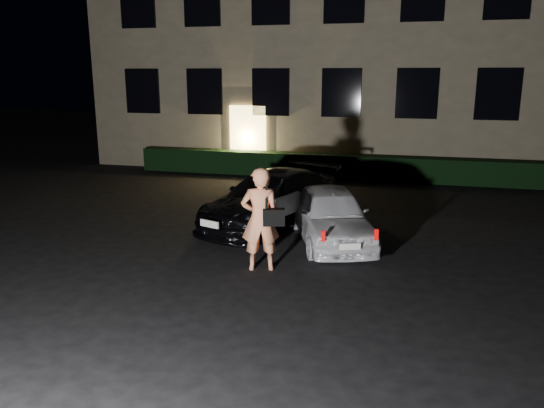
# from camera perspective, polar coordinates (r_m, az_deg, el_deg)

# --- Properties ---
(ground) EXTENTS (80.00, 80.00, 0.00)m
(ground) POSITION_cam_1_polar(r_m,az_deg,el_deg) (9.41, -1.78, -9.11)
(ground) COLOR black
(ground) RESTS_ON ground
(building) EXTENTS (20.00, 8.11, 12.00)m
(building) POSITION_cam_1_polar(r_m,az_deg,el_deg) (23.54, 9.04, 19.37)
(building) COLOR #6D634D
(building) RESTS_ON ground
(hedge) EXTENTS (15.00, 0.70, 0.85)m
(hedge) POSITION_cam_1_polar(r_m,az_deg,el_deg) (19.24, 7.06, 4.04)
(hedge) COLOR black
(hedge) RESTS_ON ground
(sedan) EXTENTS (3.25, 4.88, 1.31)m
(sedan) POSITION_cam_1_polar(r_m,az_deg,el_deg) (13.09, -0.05, 0.55)
(sedan) COLOR black
(sedan) RESTS_ON ground
(hatch) EXTENTS (2.63, 3.92, 1.24)m
(hatch) POSITION_cam_1_polar(r_m,az_deg,el_deg) (11.85, 6.37, -1.15)
(hatch) COLOR white
(hatch) RESTS_ON ground
(man) EXTENTS (0.92, 0.68, 1.99)m
(man) POSITION_cam_1_polar(r_m,az_deg,el_deg) (10.00, -1.23, -1.63)
(man) COLOR #FF9868
(man) RESTS_ON ground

